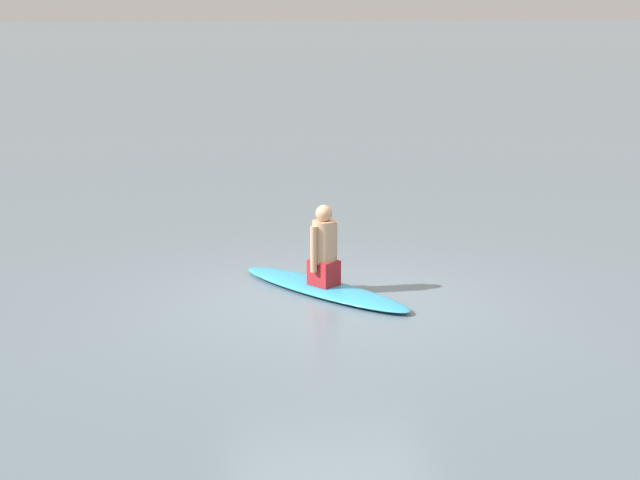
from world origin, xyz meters
TOP-DOWN VIEW (x-y plane):
  - ground_plane at (0.00, 0.00)m, footprint 400.00×400.00m
  - surfboard at (-0.05, 0.37)m, footprint 2.13×2.57m
  - person_paddler at (-0.05, 0.37)m, footprint 0.41×0.42m

SIDE VIEW (x-z plane):
  - ground_plane at x=0.00m, z-range 0.00..0.00m
  - surfboard at x=-0.05m, z-range 0.00..0.10m
  - person_paddler at x=-0.05m, z-range 0.05..1.05m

